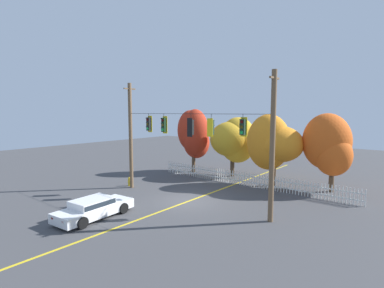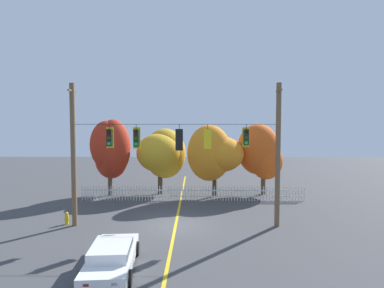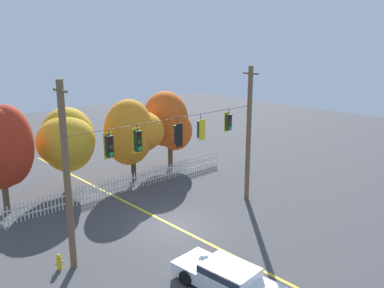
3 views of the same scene
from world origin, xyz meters
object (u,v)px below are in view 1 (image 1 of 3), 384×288
at_px(parked_car, 94,208).
at_px(fire_hydrant, 129,182).
at_px(autumn_maple_near_fence, 194,135).
at_px(traffic_signal_northbound_secondary, 149,124).
at_px(traffic_signal_eastbound_side, 211,127).
at_px(traffic_signal_northbound_primary, 243,127).
at_px(autumn_maple_far_west, 328,145).
at_px(autumn_oak_far_east, 273,143).
at_px(traffic_signal_southbound_primary, 164,125).
at_px(autumn_maple_mid, 234,140).
at_px(traffic_signal_westbound_side, 191,127).

distance_m(parked_car, fire_hydrant, 7.45).
bearing_deg(autumn_maple_near_fence, fire_hydrant, -94.79).
bearing_deg(fire_hydrant, traffic_signal_northbound_secondary, -4.74).
bearing_deg(parked_car, traffic_signal_eastbound_side, 54.94).
height_order(traffic_signal_eastbound_side, traffic_signal_northbound_primary, same).
bearing_deg(autumn_maple_far_west, autumn_maple_near_fence, -177.32).
height_order(traffic_signal_northbound_primary, autumn_maple_far_west, autumn_maple_far_west).
bearing_deg(autumn_maple_near_fence, traffic_signal_eastbound_side, -46.02).
relative_size(traffic_signal_eastbound_side, autumn_oak_far_east, 0.24).
height_order(traffic_signal_northbound_primary, parked_car, traffic_signal_northbound_primary).
bearing_deg(autumn_maple_near_fence, traffic_signal_northbound_secondary, -75.64).
bearing_deg(traffic_signal_eastbound_side, traffic_signal_southbound_primary, 179.73).
height_order(traffic_signal_eastbound_side, autumn_maple_far_west, autumn_maple_far_west).
relative_size(autumn_maple_mid, autumn_maple_far_west, 0.93).
relative_size(traffic_signal_northbound_secondary, autumn_oak_far_east, 0.23).
xyz_separation_m(autumn_maple_near_fence, parked_car, (3.63, -13.87, -3.20)).
xyz_separation_m(traffic_signal_southbound_primary, autumn_oak_far_east, (4.93, 7.59, -1.60)).
height_order(autumn_maple_mid, fire_hydrant, autumn_maple_mid).
xyz_separation_m(traffic_signal_southbound_primary, autumn_maple_far_west, (8.92, 8.59, -1.61)).
distance_m(traffic_signal_northbound_primary, parked_car, 9.80).
bearing_deg(traffic_signal_northbound_secondary, traffic_signal_northbound_primary, -0.01).
xyz_separation_m(traffic_signal_northbound_secondary, traffic_signal_westbound_side, (4.06, -0.02, -0.11)).
distance_m(autumn_maple_near_fence, parked_car, 14.69).
bearing_deg(autumn_maple_near_fence, traffic_signal_southbound_primary, -65.69).
height_order(traffic_signal_westbound_side, autumn_maple_far_west, autumn_maple_far_west).
bearing_deg(fire_hydrant, autumn_oak_far_east, 38.70).
bearing_deg(traffic_signal_eastbound_side, fire_hydrant, 178.34).
height_order(autumn_maple_far_west, parked_car, autumn_maple_far_west).
xyz_separation_m(traffic_signal_westbound_side, autumn_maple_far_west, (6.43, 8.61, -1.52)).
distance_m(traffic_signal_westbound_side, fire_hydrant, 8.25).
height_order(traffic_signal_eastbound_side, autumn_maple_near_fence, autumn_maple_near_fence).
height_order(traffic_signal_westbound_side, parked_car, traffic_signal_westbound_side).
xyz_separation_m(traffic_signal_northbound_secondary, autumn_maple_near_fence, (-2.05, 8.00, -1.39)).
bearing_deg(traffic_signal_westbound_side, parked_car, -112.91).
xyz_separation_m(traffic_signal_eastbound_side, autumn_maple_mid, (-3.54, 8.78, -1.63)).
distance_m(traffic_signal_westbound_side, autumn_maple_near_fence, 10.16).
xyz_separation_m(traffic_signal_southbound_primary, autumn_maple_mid, (0.58, 8.76, -1.68)).
relative_size(autumn_oak_far_east, fire_hydrant, 7.99).
height_order(traffic_signal_southbound_primary, traffic_signal_westbound_side, same).
height_order(autumn_maple_mid, autumn_oak_far_east, autumn_oak_far_east).
height_order(traffic_signal_southbound_primary, autumn_oak_far_east, traffic_signal_southbound_primary).
xyz_separation_m(traffic_signal_eastbound_side, parked_car, (-4.10, -5.85, -4.53)).
relative_size(traffic_signal_northbound_secondary, autumn_maple_mid, 0.25).
relative_size(traffic_signal_northbound_secondary, traffic_signal_westbound_side, 0.92).
bearing_deg(autumn_maple_near_fence, traffic_signal_westbound_side, -52.72).
distance_m(traffic_signal_northbound_secondary, autumn_maple_near_fence, 8.37).
bearing_deg(autumn_maple_near_fence, autumn_maple_far_west, 2.68).
xyz_separation_m(traffic_signal_westbound_side, traffic_signal_eastbound_side, (1.63, 0.00, 0.05)).
bearing_deg(fire_hydrant, traffic_signal_southbound_primary, -3.01).
relative_size(autumn_maple_near_fence, autumn_maple_far_west, 1.06).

